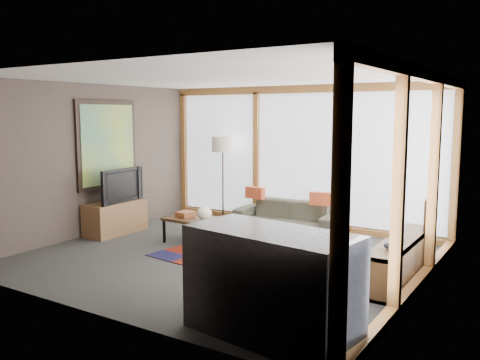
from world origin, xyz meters
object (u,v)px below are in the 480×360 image
Objects in this scene: sofa at (287,217)px; tv_console at (116,218)px; coffee_table at (202,231)px; floor_lamp at (223,179)px; bar_counter at (271,284)px; bookshelf at (401,259)px; television at (118,185)px.

tv_console is at bearing -148.06° from sofa.
floor_lamp is at bearing 113.16° from coffee_table.
bookshelf is at bearing 83.94° from bar_counter.
bookshelf is 4.90m from tv_console.
coffee_table is at bearing -66.84° from floor_lamp.
sofa reaches higher than bookshelf.
tv_console is at bearing -118.95° from floor_lamp.
tv_console reaches higher than bookshelf.
bookshelf is at bearing -23.34° from floor_lamp.
floor_lamp is 0.81× the size of bookshelf.
sofa is 1.51× the size of coffee_table.
floor_lamp reaches higher than bar_counter.
bar_counter is at bearing -68.02° from sofa.
coffee_table is at bearing -88.10° from television.
television reaches higher than tv_console.
television is at bearing 160.39° from bar_counter.
sofa is 1.57m from floor_lamp.
coffee_table is at bearing -119.97° from sofa.
tv_console is 1.10× the size of television.
tv_console is 4.84m from bar_counter.
floor_lamp is at bearing 172.75° from sofa.
bookshelf reaches higher than coffee_table.
tv_console reaches higher than coffee_table.
bar_counter reaches higher than tv_console.
television is at bearing 26.62° from tv_console.
sofa is at bearing -4.17° from floor_lamp.
coffee_table is at bearing 7.50° from tv_console.
floor_lamp reaches higher than sofa.
bar_counter is (3.29, -4.02, -0.32)m from floor_lamp.
coffee_table is (-0.77, -1.51, -0.07)m from sofa.
tv_console is (-2.48, -1.74, 0.01)m from sofa.
television is (-4.84, -0.15, 0.60)m from bookshelf.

